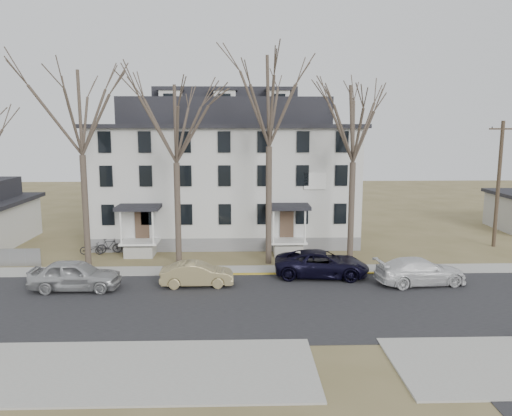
{
  "coord_description": "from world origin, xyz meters",
  "views": [
    {
      "loc": [
        -0.81,
        -22.64,
        9.13
      ],
      "look_at": [
        0.13,
        9.0,
        3.9
      ],
      "focal_mm": 35.0,
      "sensor_mm": 36.0,
      "label": 1
    }
  ],
  "objects_px": {
    "tree_mid_left": "(175,118)",
    "car_navy": "(322,264)",
    "car_white": "(420,272)",
    "bicycle_left": "(91,249)",
    "boarding_house": "(227,172)",
    "car_silver": "(75,276)",
    "tree_far_left": "(80,106)",
    "tree_center": "(269,95)",
    "bicycle_right": "(109,247)",
    "utility_pole_far": "(498,183)",
    "car_tan": "(197,275)",
    "tree_mid_right": "(354,118)"
  },
  "relations": [
    {
      "from": "bicycle_left",
      "to": "utility_pole_far",
      "type": "bearing_deg",
      "value": -85.5
    },
    {
      "from": "utility_pole_far",
      "to": "bicycle_left",
      "type": "distance_m",
      "value": 30.4
    },
    {
      "from": "utility_pole_far",
      "to": "car_navy",
      "type": "xyz_separation_m",
      "value": [
        -14.43,
        -7.38,
        -4.11
      ]
    },
    {
      "from": "tree_far_left",
      "to": "tree_center",
      "type": "bearing_deg",
      "value": 0.0
    },
    {
      "from": "tree_mid_left",
      "to": "utility_pole_far",
      "type": "relative_size",
      "value": 1.34
    },
    {
      "from": "tree_far_left",
      "to": "car_white",
      "type": "height_order",
      "value": "tree_far_left"
    },
    {
      "from": "car_navy",
      "to": "car_white",
      "type": "xyz_separation_m",
      "value": [
        5.5,
        -1.63,
        -0.03
      ]
    },
    {
      "from": "tree_far_left",
      "to": "bicycle_left",
      "type": "bearing_deg",
      "value": 101.86
    },
    {
      "from": "tree_mid_right",
      "to": "tree_center",
      "type": "bearing_deg",
      "value": 180.0
    },
    {
      "from": "tree_mid_right",
      "to": "car_tan",
      "type": "xyz_separation_m",
      "value": [
        -9.87,
        -4.76,
        -8.92
      ]
    },
    {
      "from": "boarding_house",
      "to": "tree_mid_right",
      "type": "height_order",
      "value": "tree_mid_right"
    },
    {
      "from": "car_tan",
      "to": "car_white",
      "type": "height_order",
      "value": "car_white"
    },
    {
      "from": "tree_far_left",
      "to": "car_silver",
      "type": "xyz_separation_m",
      "value": [
        0.88,
        -5.28,
        -9.49
      ]
    },
    {
      "from": "tree_center",
      "to": "bicycle_right",
      "type": "height_order",
      "value": "tree_center"
    },
    {
      "from": "boarding_house",
      "to": "car_silver",
      "type": "xyz_separation_m",
      "value": [
        -8.12,
        -13.43,
        -4.53
      ]
    },
    {
      "from": "tree_center",
      "to": "bicycle_left",
      "type": "relative_size",
      "value": 8.86
    },
    {
      "from": "car_navy",
      "to": "bicycle_right",
      "type": "xyz_separation_m",
      "value": [
        -14.4,
        5.99,
        -0.25
      ]
    },
    {
      "from": "tree_far_left",
      "to": "car_silver",
      "type": "distance_m",
      "value": 10.9
    },
    {
      "from": "car_tan",
      "to": "bicycle_left",
      "type": "xyz_separation_m",
      "value": [
        -8.15,
        7.23,
        -0.25
      ]
    },
    {
      "from": "boarding_house",
      "to": "utility_pole_far",
      "type": "xyz_separation_m",
      "value": [
        20.5,
        -3.95,
        -0.47
      ]
    },
    {
      "from": "tree_mid_left",
      "to": "car_tan",
      "type": "distance_m",
      "value": 10.23
    },
    {
      "from": "car_silver",
      "to": "bicycle_left",
      "type": "distance_m",
      "value": 7.89
    },
    {
      "from": "tree_mid_left",
      "to": "car_white",
      "type": "height_order",
      "value": "tree_mid_left"
    },
    {
      "from": "car_silver",
      "to": "car_white",
      "type": "xyz_separation_m",
      "value": [
        19.68,
        0.47,
        -0.09
      ]
    },
    {
      "from": "car_tan",
      "to": "tree_mid_left",
      "type": "bearing_deg",
      "value": 16.96
    },
    {
      "from": "bicycle_left",
      "to": "boarding_house",
      "type": "bearing_deg",
      "value": -57.97
    },
    {
      "from": "boarding_house",
      "to": "tree_center",
      "type": "relative_size",
      "value": 1.41
    },
    {
      "from": "boarding_house",
      "to": "tree_mid_right",
      "type": "relative_size",
      "value": 1.63
    },
    {
      "from": "boarding_house",
      "to": "bicycle_right",
      "type": "bearing_deg",
      "value": -147.36
    },
    {
      "from": "car_navy",
      "to": "tree_mid_left",
      "type": "bearing_deg",
      "value": 76.45
    },
    {
      "from": "tree_center",
      "to": "car_navy",
      "type": "bearing_deg",
      "value": -46.02
    },
    {
      "from": "tree_center",
      "to": "car_white",
      "type": "height_order",
      "value": "tree_center"
    },
    {
      "from": "tree_mid_right",
      "to": "bicycle_left",
      "type": "relative_size",
      "value": 7.68
    },
    {
      "from": "bicycle_right",
      "to": "boarding_house",
      "type": "bearing_deg",
      "value": -70.85
    },
    {
      "from": "utility_pole_far",
      "to": "car_navy",
      "type": "relative_size",
      "value": 1.67
    },
    {
      "from": "tree_center",
      "to": "bicycle_left",
      "type": "xyz_separation_m",
      "value": [
        -12.52,
        2.48,
        -10.65
      ]
    },
    {
      "from": "car_white",
      "to": "bicycle_left",
      "type": "relative_size",
      "value": 3.16
    },
    {
      "from": "boarding_house",
      "to": "car_white",
      "type": "height_order",
      "value": "boarding_house"
    },
    {
      "from": "car_tan",
      "to": "car_navy",
      "type": "xyz_separation_m",
      "value": [
        7.44,
        1.58,
        0.1
      ]
    },
    {
      "from": "tree_mid_left",
      "to": "bicycle_right",
      "type": "distance_m",
      "value": 10.89
    },
    {
      "from": "tree_center",
      "to": "tree_mid_right",
      "type": "height_order",
      "value": "tree_center"
    },
    {
      "from": "tree_center",
      "to": "tree_mid_right",
      "type": "distance_m",
      "value": 5.7
    },
    {
      "from": "bicycle_left",
      "to": "tree_far_left",
      "type": "bearing_deg",
      "value": -166.93
    },
    {
      "from": "car_white",
      "to": "tree_far_left",
      "type": "bearing_deg",
      "value": 69.87
    },
    {
      "from": "tree_mid_left",
      "to": "tree_mid_right",
      "type": "xyz_separation_m",
      "value": [
        11.5,
        0.0,
        0.0
      ]
    },
    {
      "from": "car_silver",
      "to": "car_tan",
      "type": "bearing_deg",
      "value": -85.05
    },
    {
      "from": "car_tan",
      "to": "tree_far_left",
      "type": "bearing_deg",
      "value": 56.13
    },
    {
      "from": "tree_mid_left",
      "to": "car_navy",
      "type": "bearing_deg",
      "value": -19.31
    },
    {
      "from": "utility_pole_far",
      "to": "bicycle_right",
      "type": "bearing_deg",
      "value": -177.25
    },
    {
      "from": "tree_far_left",
      "to": "car_navy",
      "type": "relative_size",
      "value": 2.41
    }
  ]
}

